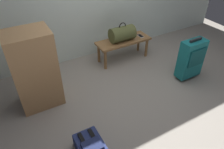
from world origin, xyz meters
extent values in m
plane|color=gray|center=(0.00, 0.00, 0.00)|extent=(6.60, 6.60, 0.00)
cube|color=olive|center=(0.31, 1.10, 0.38)|extent=(1.00, 0.36, 0.04)
cylinder|color=olive|center=(-0.13, 0.97, 0.18)|extent=(0.05, 0.05, 0.36)
cylinder|color=olive|center=(0.75, 0.97, 0.18)|extent=(0.05, 0.05, 0.36)
cylinder|color=olive|center=(-0.13, 1.23, 0.18)|extent=(0.05, 0.05, 0.36)
cylinder|color=olive|center=(0.75, 1.23, 0.18)|extent=(0.05, 0.05, 0.36)
cylinder|color=#51562D|center=(0.28, 1.10, 0.53)|extent=(0.44, 0.26, 0.26)
torus|color=black|center=(0.28, 1.10, 0.67)|extent=(0.14, 0.02, 0.14)
cube|color=silver|center=(0.67, 1.08, 0.40)|extent=(0.07, 0.14, 0.01)
cube|color=black|center=(0.67, 1.08, 0.41)|extent=(0.06, 0.13, 0.00)
cube|color=#14666B|center=(0.95, 0.08, 0.36)|extent=(0.41, 0.19, 0.63)
cube|color=#0E474A|center=(0.95, -0.03, 0.44)|extent=(0.33, 0.02, 0.28)
cube|color=#262628|center=(0.95, 0.08, 0.70)|extent=(0.23, 0.03, 0.04)
cylinder|color=black|center=(0.80, 0.15, 0.03)|extent=(0.02, 0.05, 0.05)
cylinder|color=black|center=(1.09, 0.15, 0.03)|extent=(0.02, 0.05, 0.05)
cube|color=navy|center=(-1.06, -0.43, 0.09)|extent=(0.28, 0.38, 0.17)
cube|color=#182045|center=(-1.06, -0.49, 0.19)|extent=(0.21, 0.17, 0.04)
cube|color=black|center=(-1.12, -0.36, 0.18)|extent=(0.04, 0.19, 0.02)
cube|color=black|center=(-0.99, -0.36, 0.18)|extent=(0.04, 0.19, 0.02)
cube|color=#A87A4C|center=(-1.32, 0.69, 0.55)|extent=(0.56, 0.44, 1.10)
camera|label=1|loc=(-1.54, -1.80, 2.17)|focal=34.01mm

